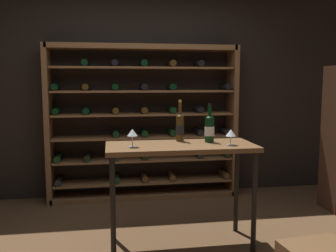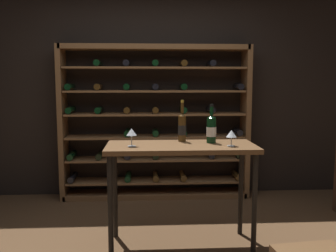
{
  "view_description": "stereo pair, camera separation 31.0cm",
  "coord_description": "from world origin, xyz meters",
  "px_view_note": "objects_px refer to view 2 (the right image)",
  "views": [
    {
      "loc": [
        -0.37,
        -2.76,
        1.44
      ],
      "look_at": [
        0.11,
        0.29,
        1.06
      ],
      "focal_mm": 39.27,
      "sensor_mm": 36.0,
      "label": 1
    },
    {
      "loc": [
        -0.06,
        -2.79,
        1.44
      ],
      "look_at": [
        0.11,
        0.29,
        1.06
      ],
      "focal_mm": 39.27,
      "sensor_mm": 36.0,
      "label": 2
    }
  ],
  "objects_px": {
    "wine_glass_stemmed_center": "(132,133)",
    "wine_bottle_green_slim": "(211,129)",
    "wine_rack": "(155,123)",
    "tasting_table": "(181,157)",
    "wine_bottle_black_capsule": "(182,127)",
    "wine_glass_stemmed_left": "(231,134)"
  },
  "relations": [
    {
      "from": "wine_rack",
      "to": "wine_bottle_black_capsule",
      "type": "xyz_separation_m",
      "value": [
        0.22,
        -1.24,
        0.1
      ]
    },
    {
      "from": "wine_bottle_green_slim",
      "to": "wine_glass_stemmed_center",
      "type": "distance_m",
      "value": 0.71
    },
    {
      "from": "wine_rack",
      "to": "wine_bottle_green_slim",
      "type": "xyz_separation_m",
      "value": [
        0.46,
        -1.33,
        0.1
      ]
    },
    {
      "from": "wine_bottle_green_slim",
      "to": "wine_glass_stemmed_left",
      "type": "relative_size",
      "value": 2.52
    },
    {
      "from": "wine_rack",
      "to": "wine_bottle_black_capsule",
      "type": "height_order",
      "value": "wine_rack"
    },
    {
      "from": "wine_bottle_black_capsule",
      "to": "wine_bottle_green_slim",
      "type": "bearing_deg",
      "value": -20.15
    },
    {
      "from": "wine_rack",
      "to": "tasting_table",
      "type": "height_order",
      "value": "wine_rack"
    },
    {
      "from": "tasting_table",
      "to": "wine_bottle_black_capsule",
      "type": "distance_m",
      "value": 0.3
    },
    {
      "from": "wine_bottle_green_slim",
      "to": "wine_glass_stemmed_center",
      "type": "xyz_separation_m",
      "value": [
        -0.69,
        -0.15,
        -0.01
      ]
    },
    {
      "from": "wine_rack",
      "to": "wine_glass_stemmed_center",
      "type": "distance_m",
      "value": 1.49
    },
    {
      "from": "tasting_table",
      "to": "wine_bottle_black_capsule",
      "type": "relative_size",
      "value": 3.42
    },
    {
      "from": "wine_rack",
      "to": "wine_bottle_green_slim",
      "type": "relative_size",
      "value": 6.77
    },
    {
      "from": "wine_glass_stemmed_center",
      "to": "wine_bottle_green_slim",
      "type": "bearing_deg",
      "value": 11.86
    },
    {
      "from": "wine_bottle_green_slim",
      "to": "wine_glass_stemmed_center",
      "type": "height_order",
      "value": "wine_bottle_green_slim"
    },
    {
      "from": "wine_bottle_green_slim",
      "to": "wine_bottle_black_capsule",
      "type": "bearing_deg",
      "value": 159.85
    },
    {
      "from": "tasting_table",
      "to": "wine_glass_stemmed_center",
      "type": "relative_size",
      "value": 8.43
    },
    {
      "from": "wine_bottle_black_capsule",
      "to": "wine_bottle_green_slim",
      "type": "distance_m",
      "value": 0.26
    },
    {
      "from": "wine_glass_stemmed_left",
      "to": "tasting_table",
      "type": "bearing_deg",
      "value": 166.31
    },
    {
      "from": "wine_bottle_black_capsule",
      "to": "wine_rack",
      "type": "bearing_deg",
      "value": 99.91
    },
    {
      "from": "wine_bottle_black_capsule",
      "to": "wine_glass_stemmed_center",
      "type": "bearing_deg",
      "value": -151.89
    },
    {
      "from": "tasting_table",
      "to": "wine_bottle_black_capsule",
      "type": "height_order",
      "value": "wine_bottle_black_capsule"
    },
    {
      "from": "wine_rack",
      "to": "wine_bottle_green_slim",
      "type": "distance_m",
      "value": 1.41
    }
  ]
}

